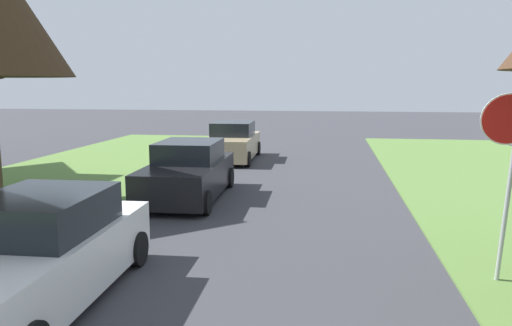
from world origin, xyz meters
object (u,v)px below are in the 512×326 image
object	(u,v)px
parked_sedan_black	(188,172)
stop_sign_far	(507,147)
parked_sedan_white	(37,255)
parked_sedan_tan	(232,143)

from	to	relation	value
parked_sedan_black	stop_sign_far	bearing A→B (deg)	-37.59
stop_sign_far	parked_sedan_black	world-z (taller)	stop_sign_far
parked_sedan_white	parked_sedan_tan	size ratio (longest dim) A/B	1.00
stop_sign_far	parked_sedan_tan	distance (m)	13.92
stop_sign_far	parked_sedan_tan	bearing A→B (deg)	118.93
parked_sedan_white	parked_sedan_black	bearing A→B (deg)	88.01
parked_sedan_tan	stop_sign_far	bearing A→B (deg)	-61.07
stop_sign_far	parked_sedan_tan	world-z (taller)	stop_sign_far
stop_sign_far	parked_sedan_black	distance (m)	8.36
parked_sedan_white	parked_sedan_black	distance (m)	6.78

